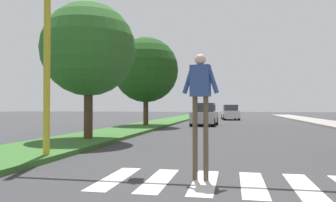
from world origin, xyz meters
TOP-DOWN VIEW (x-y plane):
  - ground_plane at (0.00, 30.00)m, footprint 140.00×140.00m
  - crosswalk at (0.00, 7.34)m, footprint 5.85×2.20m
  - median_strip at (-6.58, 28.00)m, footprint 3.13×64.00m
  - tree_mid at (-6.23, 13.72)m, footprint 3.89×3.89m
  - tree_far at (-6.52, 24.03)m, footprint 4.70×4.70m
  - pedestrian_performer at (-0.99, 7.48)m, footprint 0.75×0.29m
  - sedan_midblock at (-2.53, 26.96)m, footprint 1.93×4.37m
  - sedan_distant at (-0.64, 38.99)m, footprint 2.18×4.48m

SIDE VIEW (x-z plane):
  - ground_plane at x=0.00m, z-range 0.00..0.00m
  - crosswalk at x=0.00m, z-range 0.00..0.01m
  - median_strip at x=-6.58m, z-range 0.00..0.15m
  - sedan_distant at x=-0.64m, z-range -0.06..1.63m
  - sedan_midblock at x=-2.53m, z-range -0.07..1.68m
  - pedestrian_performer at x=-0.99m, z-range 0.42..2.91m
  - tree_mid at x=-6.23m, z-range 1.01..6.65m
  - tree_far at x=-6.52m, z-range 0.96..7.29m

